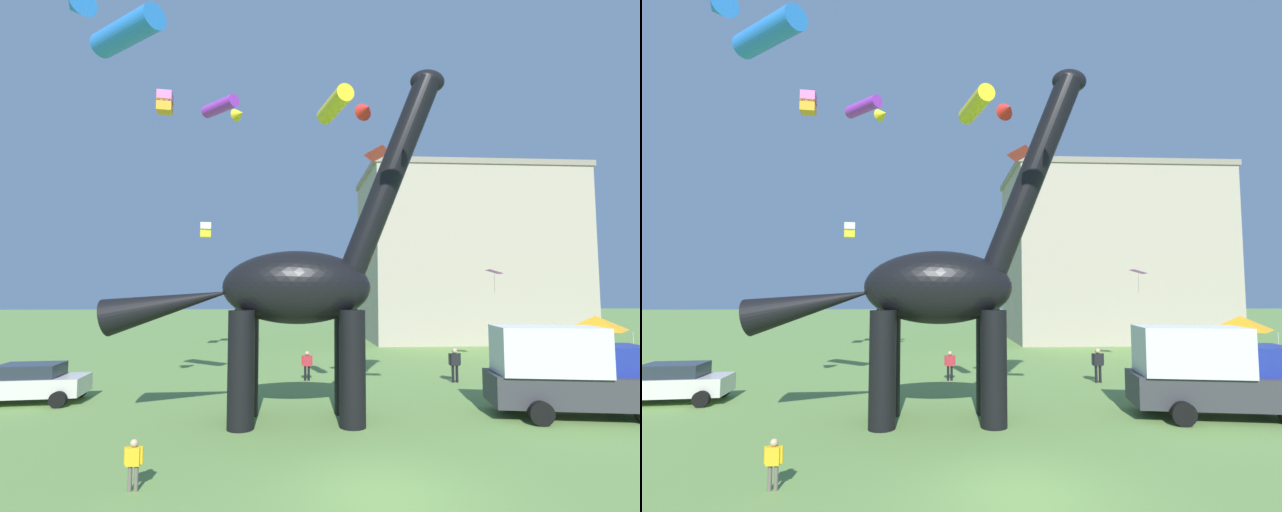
# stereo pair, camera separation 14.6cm
# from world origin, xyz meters

# --- Properties ---
(ground_plane) EXTENTS (240.00, 240.00, 0.00)m
(ground_plane) POSITION_xyz_m (0.00, 0.00, 0.00)
(ground_plane) COLOR #6B9347
(dinosaur_sculpture) EXTENTS (12.18, 2.58, 12.73)m
(dinosaur_sculpture) POSITION_xyz_m (-1.86, 6.00, 4.60)
(dinosaur_sculpture) COLOR black
(dinosaur_sculpture) RESTS_ON ground_plane
(parked_sedan_left) EXTENTS (4.34, 2.14, 1.55)m
(parked_sedan_left) POSITION_xyz_m (-12.52, 9.26, 0.81)
(parked_sedan_left) COLOR silver
(parked_sedan_left) RESTS_ON ground_plane
(parked_box_truck) EXTENTS (5.87, 3.01, 3.20)m
(parked_box_truck) POSITION_xyz_m (7.91, 5.95, 1.65)
(parked_box_truck) COLOR #38383D
(parked_box_truck) RESTS_ON ground_plane
(person_watching_child) EXTENTS (0.42, 0.19, 1.13)m
(person_watching_child) POSITION_xyz_m (-5.51, 0.62, 0.68)
(person_watching_child) COLOR #6B6056
(person_watching_child) RESTS_ON ground_plane
(person_strolling_adult) EXTENTS (0.62, 0.27, 1.67)m
(person_strolling_adult) POSITION_xyz_m (6.12, 12.36, 1.01)
(person_strolling_adult) COLOR black
(person_strolling_adult) RESTS_ON ground_plane
(person_photographer) EXTENTS (0.55, 0.24, 1.47)m
(person_photographer) POSITION_xyz_m (-1.20, 13.28, 0.89)
(person_photographer) COLOR black
(person_photographer) RESTS_ON ground_plane
(festival_canopy_tent) EXTENTS (3.15, 3.15, 3.00)m
(festival_canopy_tent) POSITION_xyz_m (17.10, 17.52, 2.54)
(festival_canopy_tent) COLOR #B2B2B7
(festival_canopy_tent) RESTS_ON ground_plane
(kite_mid_left) EXTENTS (1.68, 1.85, 0.43)m
(kite_mid_left) POSITION_xyz_m (2.68, 14.09, 12.07)
(kite_mid_left) COLOR red
(kite_mid_center) EXTENTS (2.03, 2.18, 0.62)m
(kite_mid_center) POSITION_xyz_m (-0.34, 4.77, 10.74)
(kite_mid_center) COLOR yellow
(kite_near_high) EXTENTS (2.71, 2.73, 0.77)m
(kite_near_high) POSITION_xyz_m (-6.04, 16.29, 15.35)
(kite_near_high) COLOR purple
(kite_far_left) EXTENTS (0.88, 0.88, 1.10)m
(kite_far_left) POSITION_xyz_m (-8.45, 24.20, 9.15)
(kite_far_left) COLOR white
(kite_mid_right) EXTENTS (0.91, 0.91, 1.17)m
(kite_mid_right) POSITION_xyz_m (-9.28, 15.51, 15.28)
(kite_mid_right) COLOR pink
(kite_apex) EXTENTS (3.12, 3.24, 0.91)m
(kite_apex) POSITION_xyz_m (-7.85, 4.70, 13.24)
(kite_apex) COLOR #287AE5
(kite_far_right) EXTENTS (1.01, 1.27, 1.47)m
(kite_far_right) POSITION_xyz_m (10.95, 18.18, 5.77)
(kite_far_right) COLOR purple
(background_building_block) EXTENTS (19.56, 11.30, 16.04)m
(background_building_block) POSITION_xyz_m (14.75, 32.78, 8.03)
(background_building_block) COLOR #B7A893
(background_building_block) RESTS_ON ground_plane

